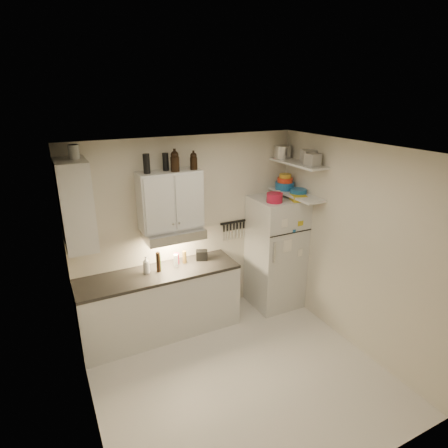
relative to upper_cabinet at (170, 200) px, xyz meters
name	(u,v)px	position (x,y,z in m)	size (l,w,h in m)	color
floor	(240,375)	(0.30, -1.33, -1.84)	(3.20, 3.00, 0.02)	silver
ceiling	(243,151)	(0.30, -1.33, 0.78)	(3.20, 3.00, 0.02)	silver
back_wall	(188,230)	(0.30, 0.18, -0.53)	(3.20, 0.02, 2.60)	beige
left_wall	(81,314)	(-1.31, -1.33, -0.53)	(0.02, 3.00, 2.60)	beige
right_wall	(355,248)	(1.91, -1.33, -0.53)	(0.02, 3.00, 2.60)	beige
base_cabinet	(161,304)	(-0.25, -0.14, -1.39)	(2.10, 0.60, 0.88)	silver
countertop	(159,273)	(-0.25, -0.14, -0.93)	(2.10, 0.62, 0.04)	#282622
upper_cabinet	(170,200)	(0.00, 0.00, 0.00)	(0.80, 0.33, 0.75)	silver
side_cabinet	(76,205)	(-1.14, -0.14, 0.12)	(0.33, 0.55, 1.00)	silver
range_hood	(173,233)	(0.00, -0.06, -0.44)	(0.76, 0.46, 0.12)	silver
fridge	(276,253)	(1.55, -0.18, -0.98)	(0.70, 0.68, 1.70)	silver
shelf_hi	(298,163)	(1.75, -0.31, 0.38)	(0.30, 0.95, 0.03)	silver
shelf_lo	(296,194)	(1.75, -0.31, -0.07)	(0.30, 0.95, 0.03)	silver
knife_strip	(233,222)	(1.00, 0.15, -0.51)	(0.42, 0.02, 0.03)	black
dutch_oven	(275,198)	(1.38, -0.33, -0.06)	(0.22, 0.22, 0.13)	#AA1330
book_stack	(298,198)	(1.72, -0.40, -0.08)	(0.19, 0.24, 0.08)	gold
spice_jar	(278,195)	(1.53, -0.19, -0.07)	(0.07, 0.07, 0.11)	silver
stock_pot	(282,152)	(1.74, 0.05, 0.48)	(0.26, 0.26, 0.18)	silver
tin_a	(308,157)	(1.83, -0.43, 0.48)	(0.18, 0.16, 0.18)	#AAAAAD
tin_b	(313,160)	(1.75, -0.61, 0.47)	(0.16, 0.16, 0.16)	#AAAAAD
bowl_teal	(285,186)	(1.74, -0.05, 0.01)	(0.28, 0.28, 0.11)	#1A5992
bowl_orange	(285,180)	(1.73, -0.06, 0.09)	(0.22, 0.22, 0.07)	red
bowl_yellow	(285,176)	(1.73, -0.06, 0.15)	(0.17, 0.17, 0.06)	#BE8F21
plates	(298,191)	(1.78, -0.32, -0.02)	(0.24, 0.24, 0.06)	#1A5992
growler_a	(175,161)	(0.06, -0.06, 0.50)	(0.11, 0.11, 0.26)	black
growler_b	(194,161)	(0.31, -0.06, 0.49)	(0.09, 0.09, 0.22)	black
thermos_a	(166,162)	(-0.02, 0.04, 0.48)	(0.08, 0.08, 0.22)	black
thermos_b	(147,164)	(-0.28, -0.02, 0.49)	(0.08, 0.08, 0.23)	black
side_jar	(74,152)	(-1.08, -0.10, 0.70)	(0.11, 0.11, 0.15)	silver
soap_bottle	(146,264)	(-0.39, -0.09, -0.77)	(0.10, 0.10, 0.26)	silver
pepper_mill	(184,257)	(0.15, -0.03, -0.82)	(0.05, 0.05, 0.17)	brown
oil_bottle	(159,263)	(-0.23, -0.12, -0.79)	(0.05, 0.05, 0.24)	#315A16
vinegar_bottle	(158,262)	(-0.24, -0.12, -0.77)	(0.06, 0.06, 0.27)	black
clear_bottle	(176,261)	(0.01, -0.09, -0.82)	(0.06, 0.06, 0.17)	silver
red_jar	(176,259)	(0.05, 0.00, -0.83)	(0.07, 0.07, 0.15)	#AA1330
caddy	(202,255)	(0.40, -0.04, -0.84)	(0.16, 0.11, 0.14)	black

